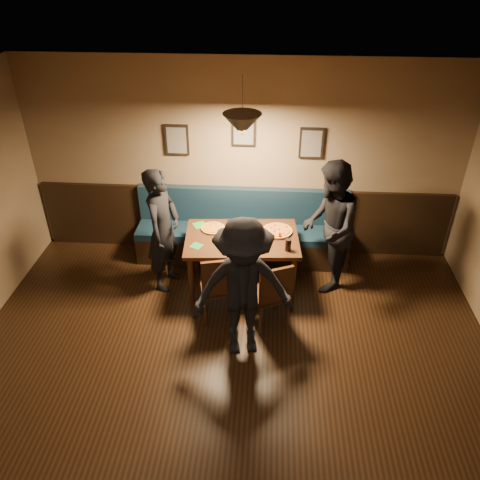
{
  "coord_description": "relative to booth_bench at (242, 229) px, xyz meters",
  "views": [
    {
      "loc": [
        0.36,
        -2.61,
        4.02
      ],
      "look_at": [
        0.04,
        2.2,
        0.95
      ],
      "focal_mm": 35.8,
      "sensor_mm": 36.0,
      "label": 1
    }
  ],
  "objects": [
    {
      "name": "wainscot",
      "position": [
        0.0,
        0.27,
        0.0
      ],
      "size": [
        5.88,
        0.06,
        1.0
      ],
      "primitive_type": "cube",
      "color": "black",
      "rests_on": "ground"
    },
    {
      "name": "pizza_c",
      "position": [
        0.49,
        -0.5,
        0.29
      ],
      "size": [
        0.5,
        0.5,
        0.04
      ],
      "primitive_type": "cylinder",
      "rotation": [
        0.0,
        0.0,
        -0.35
      ],
      "color": "orange",
      "rests_on": "dining_table"
    },
    {
      "name": "ceiling",
      "position": [
        0.0,
        -3.2,
        2.3
      ],
      "size": [
        7.0,
        7.0,
        0.0
      ],
      "primitive_type": "plane",
      "rotation": [
        3.14,
        0.0,
        0.0
      ],
      "color": "silver",
      "rests_on": "ground"
    },
    {
      "name": "napkin_a",
      "position": [
        -0.54,
        -0.4,
        0.27
      ],
      "size": [
        0.22,
        0.22,
        0.01
      ],
      "primitive_type": "cube",
      "rotation": [
        0.0,
        0.0,
        0.51
      ],
      "color": "#207B25",
      "rests_on": "dining_table"
    },
    {
      "name": "chair_near_right",
      "position": [
        0.41,
        -1.35,
        -0.04
      ],
      "size": [
        0.53,
        0.53,
        0.92
      ],
      "primitive_type": null,
      "rotation": [
        0.0,
        0.0,
        0.41
      ],
      "color": "#321A0E",
      "rests_on": "floor"
    },
    {
      "name": "wall_back",
      "position": [
        0.0,
        0.3,
        0.9
      ],
      "size": [
        6.0,
        0.0,
        6.0
      ],
      "primitive_type": "plane",
      "rotation": [
        1.57,
        0.0,
        0.0
      ],
      "color": "#8C704F",
      "rests_on": "ground"
    },
    {
      "name": "pizza_a",
      "position": [
        -0.35,
        -0.48,
        0.29
      ],
      "size": [
        0.39,
        0.39,
        0.04
      ],
      "primitive_type": "cylinder",
      "rotation": [
        0.0,
        0.0,
        0.29
      ],
      "color": "gold",
      "rests_on": "dining_table"
    },
    {
      "name": "picture_right",
      "position": [
        0.9,
        0.27,
        1.2
      ],
      "size": [
        0.32,
        0.04,
        0.42
      ],
      "primitive_type": "cube",
      "color": "black",
      "rests_on": "wall_back"
    },
    {
      "name": "soda_glass",
      "position": [
        0.62,
        -0.92,
        0.35
      ],
      "size": [
        0.08,
        0.08,
        0.16
      ],
      "primitive_type": "cylinder",
      "rotation": [
        0.0,
        0.0,
        -0.12
      ],
      "color": "black",
      "rests_on": "dining_table"
    },
    {
      "name": "pendant_lamp",
      "position": [
        0.04,
        -0.65,
        1.75
      ],
      "size": [
        0.44,
        0.44,
        0.25
      ],
      "primitive_type": "cone",
      "rotation": [
        3.14,
        0.0,
        0.0
      ],
      "color": "black",
      "rests_on": "ceiling"
    },
    {
      "name": "booth_bench",
      "position": [
        0.0,
        0.0,
        0.0
      ],
      "size": [
        3.0,
        0.6,
        1.0
      ],
      "primitive_type": null,
      "color": "#0F232D",
      "rests_on": "ground"
    },
    {
      "name": "chair_near_left",
      "position": [
        -0.21,
        -1.26,
        -0.03
      ],
      "size": [
        0.5,
        0.5,
        0.94
      ],
      "primitive_type": null,
      "rotation": [
        0.0,
        0.0,
        0.23
      ],
      "color": "black",
      "rests_on": "floor"
    },
    {
      "name": "dining_table",
      "position": [
        0.04,
        -0.65,
        -0.11
      ],
      "size": [
        1.5,
        1.02,
        0.77
      ],
      "primitive_type": "cube",
      "rotation": [
        0.0,
        0.0,
        0.07
      ],
      "color": "#321B0D",
      "rests_on": "floor"
    },
    {
      "name": "picture_center",
      "position": [
        0.0,
        0.27,
        1.35
      ],
      "size": [
        0.32,
        0.04,
        0.42
      ],
      "primitive_type": "cube",
      "color": "black",
      "rests_on": "wall_back"
    },
    {
      "name": "diner_left",
      "position": [
        -0.97,
        -0.67,
        0.34
      ],
      "size": [
        0.54,
        0.69,
        1.68
      ],
      "primitive_type": "imported",
      "rotation": [
        0.0,
        0.0,
        1.33
      ],
      "color": "black",
      "rests_on": "floor"
    },
    {
      "name": "picture_left",
      "position": [
        -0.9,
        0.27,
        1.2
      ],
      "size": [
        0.32,
        0.04,
        0.42
      ],
      "primitive_type": "cube",
      "color": "black",
      "rests_on": "wall_back"
    },
    {
      "name": "cutlery_set",
      "position": [
        -0.01,
        -1.05,
        0.27
      ],
      "size": [
        0.18,
        0.08,
        0.0
      ],
      "primitive_type": "cube",
      "rotation": [
        0.0,
        0.0,
        1.94
      ],
      "color": "silver",
      "rests_on": "dining_table"
    },
    {
      "name": "napkin_b",
      "position": [
        -0.51,
        -0.9,
        0.27
      ],
      "size": [
        0.18,
        0.18,
        0.01
      ],
      "primitive_type": "cube",
      "rotation": [
        0.0,
        0.0,
        -0.44
      ],
      "color": "#1B6824",
      "rests_on": "dining_table"
    },
    {
      "name": "diner_front",
      "position": [
        0.13,
        -1.81,
        0.35
      ],
      "size": [
        1.19,
        0.81,
        1.69
      ],
      "primitive_type": "imported",
      "rotation": [
        0.0,
        0.0,
        0.18
      ],
      "color": "black",
      "rests_on": "floor"
    },
    {
      "name": "tabasco_bottle",
      "position": [
        0.52,
        -0.67,
        0.33
      ],
      "size": [
        0.03,
        0.03,
        0.11
      ],
      "primitive_type": "cylinder",
      "rotation": [
        0.0,
        0.0,
        -0.43
      ],
      "color": "#A7050F",
      "rests_on": "dining_table"
    },
    {
      "name": "floor",
      "position": [
        0.0,
        -3.2,
        -0.5
      ],
      "size": [
        7.0,
        7.0,
        0.0
      ],
      "primitive_type": "plane",
      "color": "black",
      "rests_on": "ground"
    },
    {
      "name": "diner_right",
      "position": [
        1.15,
        -0.52,
        0.38
      ],
      "size": [
        0.73,
        0.91,
        1.77
      ],
      "primitive_type": "imported",
      "rotation": [
        0.0,
        0.0,
        -1.64
      ],
      "color": "black",
      "rests_on": "floor"
    },
    {
      "name": "pizza_b",
      "position": [
        0.1,
        -0.79,
        0.29
      ],
      "size": [
        0.37,
        0.37,
        0.04
      ],
      "primitive_type": "cylinder",
      "rotation": [
        0.0,
        0.0,
        0.07
      ],
      "color": "orange",
      "rests_on": "dining_table"
    }
  ]
}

